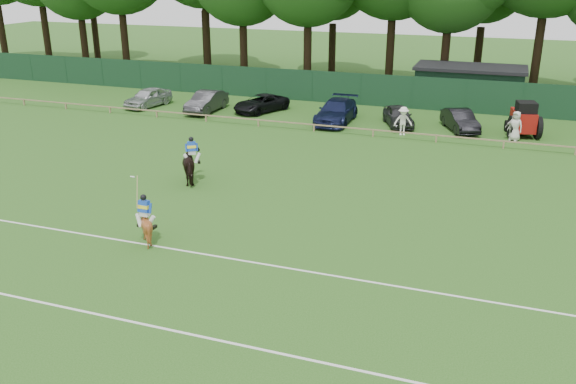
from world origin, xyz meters
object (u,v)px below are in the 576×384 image
at_px(suv_black, 261,103).
at_px(estate_black, 460,120).
at_px(utility_shed, 469,85).
at_px(sedan_silver, 148,97).
at_px(horse_chestnut, 146,225).
at_px(spectator_mid, 512,128).
at_px(hatch_grey, 398,116).
at_px(tractor, 524,120).
at_px(spectator_right, 515,126).
at_px(sedan_navy, 336,111).
at_px(sedan_grey, 206,102).
at_px(spectator_left, 403,121).
at_px(horse_dark, 193,164).

relative_size(suv_black, estate_black, 1.09).
bearing_deg(suv_black, estate_black, 20.86).
bearing_deg(utility_shed, sedan_silver, -158.67).
bearing_deg(horse_chestnut, spectator_mid, -121.57).
relative_size(hatch_grey, spectator_mid, 2.52).
xyz_separation_m(spectator_mid, tractor, (0.65, 1.14, 0.30)).
bearing_deg(hatch_grey, spectator_right, -33.08).
bearing_deg(suv_black, hatch_grey, 19.47).
distance_m(sedan_navy, tractor, 12.33).
height_order(sedan_grey, utility_shed, utility_shed).
distance_m(spectator_mid, tractor, 1.35).
relative_size(suv_black, tractor, 1.50).
bearing_deg(tractor, spectator_left, -174.51).
xyz_separation_m(horse_chestnut, spectator_right, (13.78, 20.79, 0.24)).
distance_m(horse_chestnut, tractor, 26.27).
distance_m(suv_black, sedan_navy, 6.36).
height_order(spectator_mid, spectator_right, spectator_right).
distance_m(sedan_silver, spectator_mid, 26.86).
xyz_separation_m(hatch_grey, spectator_right, (7.59, -1.37, 0.26)).
height_order(horse_dark, spectator_mid, horse_dark).
xyz_separation_m(suv_black, tractor, (18.54, -0.83, 0.45)).
distance_m(sedan_silver, suv_black, 9.06).
bearing_deg(estate_black, spectator_right, -46.52).
relative_size(sedan_silver, utility_shed, 0.51).
height_order(sedan_navy, spectator_left, spectator_left).
distance_m(hatch_grey, spectator_mid, 7.52).
height_order(horse_chestnut, hatch_grey, horse_chestnut).
bearing_deg(tractor, sedan_grey, 169.58).
height_order(suv_black, estate_black, estate_black).
distance_m(spectator_left, spectator_right, 6.95).
height_order(suv_black, sedan_navy, sedan_navy).
relative_size(hatch_grey, utility_shed, 0.47).
height_order(sedan_grey, spectator_mid, spectator_mid).
bearing_deg(spectator_left, tractor, -3.02).
height_order(sedan_navy, hatch_grey, sedan_navy).
bearing_deg(spectator_mid, tractor, 41.30).
bearing_deg(spectator_mid, horse_chestnut, -142.29).
xyz_separation_m(sedan_navy, estate_black, (8.38, 0.65, -0.10)).
distance_m(sedan_grey, hatch_grey, 14.37).
xyz_separation_m(suv_black, spectator_mid, (17.90, -1.97, 0.16)).
relative_size(sedan_grey, spectator_mid, 2.92).
relative_size(suv_black, spectator_mid, 2.89).
relative_size(spectator_right, utility_shed, 0.22).
bearing_deg(horse_chestnut, tractor, -121.39).
xyz_separation_m(hatch_grey, spectator_mid, (7.42, -1.24, 0.11)).
height_order(hatch_grey, tractor, tractor).
distance_m(sedan_grey, spectator_left, 15.17).
xyz_separation_m(sedan_navy, utility_shed, (8.26, 9.14, 0.75)).
height_order(sedan_silver, utility_shed, utility_shed).
bearing_deg(sedan_grey, suv_black, 19.16).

